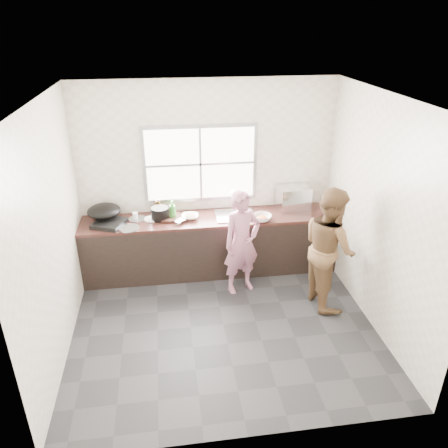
{
  "coord_description": "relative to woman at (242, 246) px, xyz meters",
  "views": [
    {
      "loc": [
        -0.6,
        -4.25,
        3.43
      ],
      "look_at": [
        0.1,
        0.65,
        1.05
      ],
      "focal_mm": 35.0,
      "sensor_mm": 36.0,
      "label": 1
    }
  ],
  "objects": [
    {
      "name": "floor",
      "position": [
        -0.35,
        -0.74,
        -0.68
      ],
      "size": [
        3.6,
        3.2,
        0.01
      ],
      "primitive_type": "cube",
      "color": "#29292B",
      "rests_on": "ground"
    },
    {
      "name": "pot_lid_right",
      "position": [
        -1.37,
        0.63,
        0.19
      ],
      "size": [
        0.29,
        0.29,
        0.01
      ],
      "primitive_type": "cylinder",
      "rotation": [
        0.0,
        0.0,
        -0.19
      ],
      "color": "#A5A7AB",
      "rests_on": "countertop"
    },
    {
      "name": "bottle_brown_tall",
      "position": [
        -1.07,
        0.78,
        0.29
      ],
      "size": [
        0.12,
        0.12,
        0.2
      ],
      "primitive_type": "imported",
      "rotation": [
        0.0,
        0.0,
        0.31
      ],
      "color": "#432F10",
      "rests_on": "countertop"
    },
    {
      "name": "plate_food",
      "position": [
        -1.17,
        0.59,
        0.2
      ],
      "size": [
        0.27,
        0.27,
        0.02
      ],
      "primitive_type": "cylinder",
      "rotation": [
        0.0,
        0.0,
        -0.42
      ],
      "color": "white",
      "rests_on": "countertop"
    },
    {
      "name": "bowl_crabs",
      "position": [
        0.34,
        0.34,
        0.22
      ],
      "size": [
        0.28,
        0.28,
        0.07
      ],
      "primitive_type": "imported",
      "rotation": [
        0.0,
        0.0,
        0.39
      ],
      "color": "white",
      "rests_on": "countertop"
    },
    {
      "name": "person_side",
      "position": [
        1.04,
        -0.42,
        0.12
      ],
      "size": [
        0.68,
        0.83,
        1.59
      ],
      "primitive_type": "imported",
      "rotation": [
        0.0,
        0.0,
        1.68
      ],
      "color": "brown",
      "rests_on": "floor"
    },
    {
      "name": "pot_lid_left",
      "position": [
        -1.47,
        0.34,
        0.2
      ],
      "size": [
        0.28,
        0.28,
        0.01
      ],
      "primitive_type": "cylinder",
      "rotation": [
        0.0,
        0.0,
        -0.02
      ],
      "color": "#B5B6BC",
      "rests_on": "countertop"
    },
    {
      "name": "wall_right",
      "position": [
        1.46,
        -0.74,
        0.68
      ],
      "size": [
        0.01,
        3.2,
        2.7
      ],
      "primitive_type": "cube",
      "color": "beige",
      "rests_on": "ground"
    },
    {
      "name": "wall_left",
      "position": [
        -2.15,
        -0.74,
        0.68
      ],
      "size": [
        0.01,
        3.2,
        2.7
      ],
      "primitive_type": "cube",
      "color": "silver",
      "rests_on": "ground"
    },
    {
      "name": "bottle_brown_short",
      "position": [
        -1.09,
        0.78,
        0.28
      ],
      "size": [
        0.16,
        0.16,
        0.18
      ],
      "primitive_type": "imported",
      "rotation": [
        0.0,
        0.0,
        -0.13
      ],
      "color": "#482512",
      "rests_on": "countertop"
    },
    {
      "name": "burner",
      "position": [
        -1.73,
        0.48,
        0.22
      ],
      "size": [
        0.5,
        0.5,
        0.06
      ],
      "primitive_type": "cube",
      "rotation": [
        0.0,
        0.0,
        -0.39
      ],
      "color": "black",
      "rests_on": "countertop"
    },
    {
      "name": "woman",
      "position": [
        0.0,
        0.0,
        0.0
      ],
      "size": [
        0.57,
        0.46,
        1.34
      ],
      "primitive_type": "imported",
      "rotation": [
        0.0,
        0.0,
        0.33
      ],
      "color": "#BD718E",
      "rests_on": "floor"
    },
    {
      "name": "cleaver",
      "position": [
        -0.77,
        0.42,
        0.23
      ],
      "size": [
        0.2,
        0.19,
        0.01
      ],
      "primitive_type": "cube",
      "rotation": [
        0.0,
        0.0,
        0.74
      ],
      "color": "silver",
      "rests_on": "cutting_board"
    },
    {
      "name": "bottle_green",
      "position": [
        -0.88,
        0.58,
        0.32
      ],
      "size": [
        0.12,
        0.12,
        0.27
      ],
      "primitive_type": "imported",
      "rotation": [
        0.0,
        0.0,
        -0.14
      ],
      "color": "#30822A",
      "rests_on": "countertop"
    },
    {
      "name": "ceiling",
      "position": [
        -0.35,
        -0.74,
        2.03
      ],
      "size": [
        3.6,
        3.2,
        0.01
      ],
      "primitive_type": "cube",
      "color": "silver",
      "rests_on": "wall_back"
    },
    {
      "name": "cutting_board",
      "position": [
        -0.92,
        0.6,
        0.21
      ],
      "size": [
        0.38,
        0.38,
        0.04
      ],
      "primitive_type": "cylinder",
      "rotation": [
        0.0,
        0.0,
        -0.05
      ],
      "color": "black",
      "rests_on": "countertop"
    },
    {
      "name": "cabinet",
      "position": [
        -0.35,
        0.55,
        -0.26
      ],
      "size": [
        3.6,
        0.62,
        0.82
      ],
      "primitive_type": "cube",
      "color": "black",
      "rests_on": "floor"
    },
    {
      "name": "window_frame",
      "position": [
        -0.45,
        0.85,
        0.88
      ],
      "size": [
        1.6,
        0.05,
        1.1
      ],
      "primitive_type": "cube",
      "color": "#9EA0A5",
      "rests_on": "wall_back"
    },
    {
      "name": "dish_rack",
      "position": [
        0.88,
        0.68,
        0.36
      ],
      "size": [
        0.48,
        0.36,
        0.34
      ],
      "primitive_type": "cube",
      "rotation": [
        0.0,
        0.0,
        0.09
      ],
      "color": "silver",
      "rests_on": "countertop"
    },
    {
      "name": "wall_back",
      "position": [
        -0.35,
        0.87,
        0.68
      ],
      "size": [
        3.6,
        0.01,
        2.7
      ],
      "primitive_type": "cube",
      "color": "silver",
      "rests_on": "ground"
    },
    {
      "name": "wall_front",
      "position": [
        -0.35,
        -2.34,
        0.68
      ],
      "size": [
        3.6,
        0.01,
        2.7
      ],
      "primitive_type": "cube",
      "color": "beige",
      "rests_on": "ground"
    },
    {
      "name": "window_glazing",
      "position": [
        -0.45,
        0.83,
        0.88
      ],
      "size": [
        1.5,
        0.01,
        1.0
      ],
      "primitive_type": "cube",
      "color": "white",
      "rests_on": "window_frame"
    },
    {
      "name": "bowl_held",
      "position": [
        0.35,
        0.34,
        0.22
      ],
      "size": [
        0.25,
        0.25,
        0.06
      ],
      "primitive_type": "imported",
      "rotation": [
        0.0,
        0.0,
        -0.4
      ],
      "color": "silver",
      "rests_on": "countertop"
    },
    {
      "name": "black_pot",
      "position": [
        -1.05,
        0.58,
        0.28
      ],
      "size": [
        0.28,
        0.28,
        0.17
      ],
      "primitive_type": "cylinder",
      "rotation": [
        0.0,
        0.0,
        0.18
      ],
      "color": "black",
      "rests_on": "countertop"
    },
    {
      "name": "wok",
      "position": [
        -1.8,
        0.65,
        0.33
      ],
      "size": [
        0.48,
        0.48,
        0.17
      ],
      "primitive_type": "ellipsoid",
      "rotation": [
        0.0,
        0.0,
        -0.05
      ],
      "color": "black",
      "rests_on": "burner"
    },
    {
      "name": "glass_jar",
      "position": [
        -1.39,
        0.63,
        0.24
      ],
      "size": [
        0.09,
        0.09,
        0.1
      ],
      "primitive_type": "cylinder",
      "rotation": [
        0.0,
        0.0,
        -0.38
      ],
      "color": "white",
      "rests_on": "countertop"
    },
    {
      "name": "sink",
      "position": [
        0.0,
        0.55,
        0.19
      ],
      "size": [
        0.55,
        0.45,
        0.02
      ],
      "primitive_type": "cube",
      "color": "silver",
      "rests_on": "countertop"
    },
    {
      "name": "bowl_mince",
      "position": [
        -0.64,
        0.55,
        0.22
      ],
      "size": [
        0.26,
        0.26,
        0.06
      ],
      "primitive_type": "imported",
      "rotation": [
        0.0,
        0.0,
        -0.13
      ],
      "color": "white",
      "rests_on": "countertop"
    },
    {
      "name": "faucet",
      "position": [
        0.0,
        0.75,
        0.34
      ],
      "size": [
        0.02,
        0.02,
        0.3
      ],
      "primitive_type": "cylinder",
      "color": "silver",
      "rests_on": "countertop"
    },
    {
      "name": "countertop",
      "position": [
        -0.35,
        0.55,
        0.17
      ],
      "size": [
        3.6,
        0.64,
        0.04
      ],
      "primitive_type": "cube",
      "color": "#371B16",
      "rests_on": "cabinet"
    }
  ]
}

